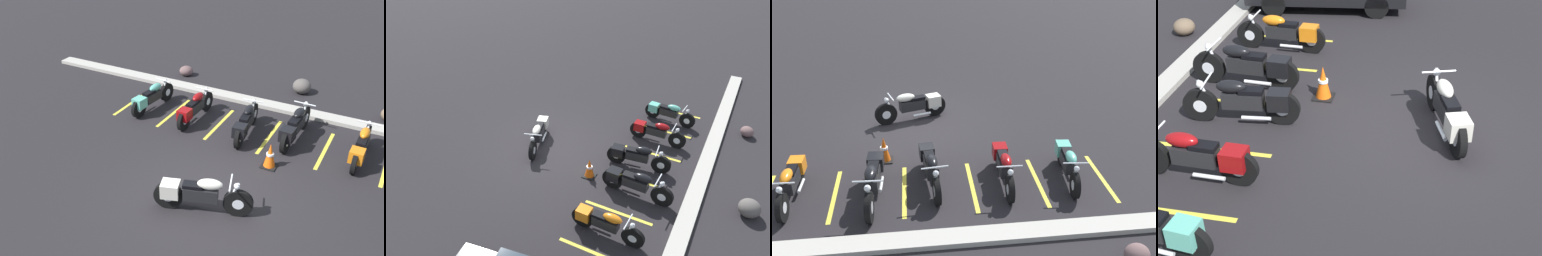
# 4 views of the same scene
# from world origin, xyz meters

# --- Properties ---
(ground) EXTENTS (60.00, 60.00, 0.00)m
(ground) POSITION_xyz_m (0.00, 0.00, 0.00)
(ground) COLOR black
(motorcycle_cream_featured) EXTENTS (2.19, 0.96, 0.89)m
(motorcycle_cream_featured) POSITION_xyz_m (0.07, -0.53, 0.47)
(motorcycle_cream_featured) COLOR black
(motorcycle_cream_featured) RESTS_ON ground
(parked_bike_1) EXTENTS (0.59, 2.12, 0.83)m
(parked_bike_1) POSITION_xyz_m (-1.99, 3.21, 0.44)
(parked_bike_1) COLOR black
(parked_bike_1) RESTS_ON ground
(parked_bike_2) EXTENTS (0.64, 2.18, 0.86)m
(parked_bike_2) POSITION_xyz_m (-0.24, 3.08, 0.46)
(parked_bike_2) COLOR black
(parked_bike_2) RESTS_ON ground
(parked_bike_3) EXTENTS (0.64, 2.29, 0.90)m
(parked_bike_3) POSITION_xyz_m (1.09, 3.49, 0.48)
(parked_bike_3) COLOR black
(parked_bike_3) RESTS_ON ground
(parked_bike_4) EXTENTS (0.60, 2.13, 0.84)m
(parked_bike_4) POSITION_xyz_m (2.93, 3.31, 0.45)
(parked_bike_4) COLOR black
(parked_bike_4) RESTS_ON ground
(landscape_rock_0) EXTENTS (0.73, 0.73, 0.41)m
(landscape_rock_0) POSITION_xyz_m (3.34, 6.05, 0.21)
(landscape_rock_0) COLOR brown
(landscape_rock_0) RESTS_ON ground
(traffic_cone) EXTENTS (0.40, 0.40, 0.69)m
(traffic_cone) POSITION_xyz_m (0.91, 1.92, 0.32)
(traffic_cone) COLOR black
(traffic_cone) RESTS_ON ground
(stall_line_1) EXTENTS (0.10, 2.10, 0.00)m
(stall_line_1) POSITION_xyz_m (-2.82, 3.38, 0.00)
(stall_line_1) COLOR gold
(stall_line_1) RESTS_ON ground
(stall_line_2) EXTENTS (0.10, 2.10, 0.00)m
(stall_line_2) POSITION_xyz_m (-1.20, 3.38, 0.00)
(stall_line_2) COLOR gold
(stall_line_2) RESTS_ON ground
(stall_line_3) EXTENTS (0.10, 2.10, 0.00)m
(stall_line_3) POSITION_xyz_m (0.41, 3.38, 0.00)
(stall_line_3) COLOR gold
(stall_line_3) RESTS_ON ground
(stall_line_4) EXTENTS (0.10, 2.10, 0.00)m
(stall_line_4) POSITION_xyz_m (2.02, 3.38, 0.00)
(stall_line_4) COLOR gold
(stall_line_4) RESTS_ON ground
(stall_line_5) EXTENTS (0.10, 2.10, 0.00)m
(stall_line_5) POSITION_xyz_m (3.63, 3.38, 0.00)
(stall_line_5) COLOR gold
(stall_line_5) RESTS_ON ground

